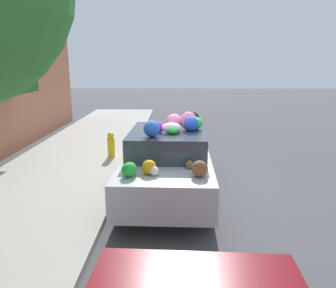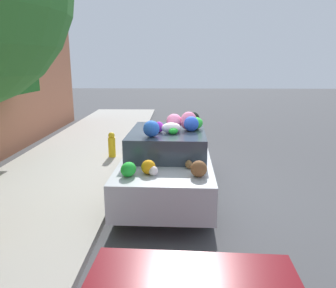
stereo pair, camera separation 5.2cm
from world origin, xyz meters
name	(u,v)px [view 1 (the left image)]	position (x,y,z in m)	size (l,w,h in m)	color
ground_plane	(170,193)	(0.00, 0.00, 0.00)	(60.00, 60.00, 0.00)	#4C4C4F
sidewalk_curb	(44,189)	(0.00, 2.70, 0.07)	(24.00, 3.20, 0.13)	#B2ADA3
fire_hydrant	(111,145)	(2.27, 1.67, 0.48)	(0.20, 0.20, 0.70)	gold
art_car	(168,159)	(-0.05, 0.04, 0.76)	(4.20, 1.79, 1.75)	#B7BABF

